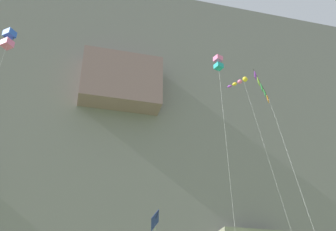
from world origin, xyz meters
name	(u,v)px	position (x,y,z in m)	size (l,w,h in m)	color
cliff_face	(105,169)	(0.00, 68.14, 30.67)	(180.00, 33.52, 61.35)	slate
kite_windsock_high_left	(241,82)	(12.53, 35.69, 30.05)	(3.61, 7.57, 30.59)	yellow
kite_box_upper_left	(8,39)	(-14.63, 37.65, 32.69)	(2.45, 2.49, 33.85)	blue
kite_banner_mid_right	(264,94)	(9.52, 25.28, 21.34)	(3.39, 7.46, 22.45)	black
kite_box_mid_center	(218,64)	(6.70, 28.20, 26.27)	(1.27, 3.55, 27.11)	pink
kite_diamond_near_cliff	(155,224)	(1.27, 31.08, 11.07)	(1.61, 6.57, 12.35)	navy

